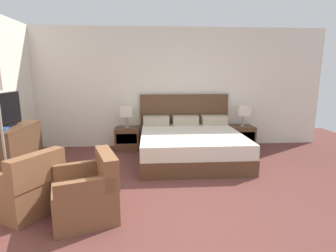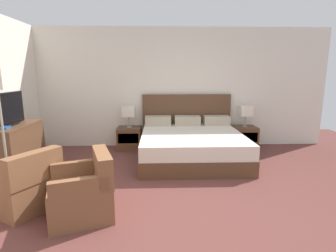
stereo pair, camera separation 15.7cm
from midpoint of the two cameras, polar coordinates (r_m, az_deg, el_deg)
ground_plane at (r=3.19m, az=4.63°, el=-19.89°), size 9.71×9.71×0.00m
wall_back at (r=5.99m, az=1.27°, el=8.23°), size 7.11×0.06×2.65m
bed at (r=5.18m, az=5.90°, el=-3.86°), size 2.00×2.03×1.19m
nightstand_left at (r=5.86m, az=-7.65°, el=-2.65°), size 0.51×0.45×0.49m
nightstand_right at (r=6.16m, az=16.96°, el=-2.36°), size 0.51×0.45×0.49m
table_lamp_left at (r=5.75m, az=-7.80°, el=3.12°), size 0.27×0.27×0.46m
table_lamp_right at (r=6.05m, az=17.28°, el=3.12°), size 0.27×0.27×0.46m
dresser at (r=5.02m, az=-29.65°, el=-4.28°), size 0.54×1.15×0.83m
tv at (r=4.85m, az=-30.68°, el=3.09°), size 0.18×0.88×0.53m
book_red_cover at (r=4.64m, az=-31.86°, el=-0.35°), size 0.25×0.20×0.03m
armchair_by_window at (r=3.71m, az=-27.58°, el=-11.64°), size 0.94×0.94×0.76m
armchair_companion at (r=3.28m, az=-16.50°, el=-13.76°), size 0.87×0.87×0.76m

